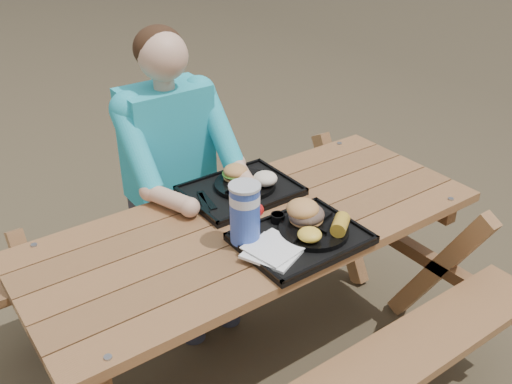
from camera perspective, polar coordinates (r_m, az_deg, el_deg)
ground at (r=2.69m, az=0.00°, el=-16.52°), size 60.00×60.00×0.00m
picnic_table at (r=2.43m, az=0.00°, el=-10.39°), size 1.80×1.49×0.75m
tray_near at (r=2.10m, az=4.52°, el=-4.72°), size 0.45×0.35×0.02m
tray_far at (r=2.39m, az=-1.54°, el=0.06°), size 0.45×0.35×0.02m
plate_near at (r=2.11m, az=5.78°, el=-3.84°), size 0.26×0.26×0.02m
plate_far at (r=2.40m, az=-1.09°, el=0.78°), size 0.26×0.26×0.02m
napkin_stack at (r=2.00m, az=1.74°, el=-5.90°), size 0.23×0.23×0.02m
soda_cup at (r=2.01m, az=-1.12°, el=-2.26°), size 0.11×0.11×0.22m
condiment_bbq at (r=2.16m, az=2.18°, el=-2.59°), size 0.05×0.05×0.03m
condiment_mustard at (r=2.20m, az=4.06°, el=-2.20°), size 0.05×0.05×0.03m
sandwich at (r=2.11m, az=5.10°, el=-1.33°), size 0.13×0.13×0.13m
mac_cheese at (r=2.03m, az=5.39°, el=-4.26°), size 0.09×0.09×0.04m
corn_cob at (r=2.09m, az=8.42°, el=-3.23°), size 0.13×0.13×0.06m
cutlery_far at (r=2.31m, az=-4.94°, el=-0.81°), size 0.05×0.16×0.01m
burger at (r=2.41m, az=-2.07°, el=2.39°), size 0.11×0.11×0.09m
baked_beans at (r=2.31m, az=-1.63°, el=0.41°), size 0.09×0.09×0.04m
potato_salad at (r=2.37m, az=0.92°, el=1.36°), size 0.10×0.10×0.06m
diner at (r=2.68m, az=-8.32°, el=0.33°), size 0.48×0.84×1.28m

